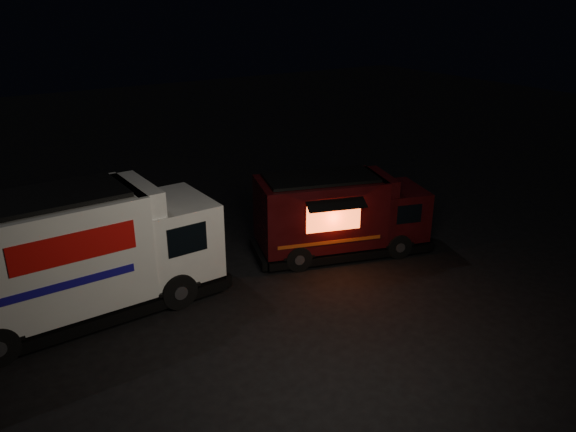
% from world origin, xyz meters
% --- Properties ---
extents(ground, '(80.00, 80.00, 0.00)m').
position_xyz_m(ground, '(0.00, 0.00, 0.00)').
color(ground, black).
rests_on(ground, ground).
extents(white_truck, '(7.61, 2.86, 3.41)m').
position_xyz_m(white_truck, '(-3.59, 2.57, 1.70)').
color(white_truck, silver).
rests_on(white_truck, ground).
extents(red_truck, '(6.03, 3.67, 2.64)m').
position_xyz_m(red_truck, '(4.38, 1.96, 1.32)').
color(red_truck, '#36090C').
rests_on(red_truck, ground).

